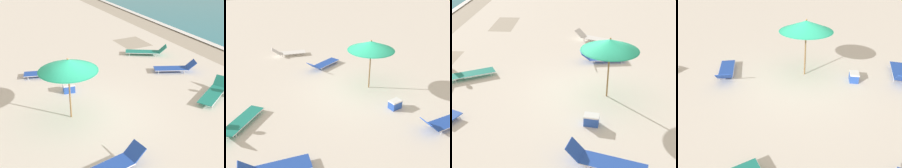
{
  "view_description": "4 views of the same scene",
  "coord_description": "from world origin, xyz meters",
  "views": [
    {
      "loc": [
        9.37,
        -3.74,
        6.18
      ],
      "look_at": [
        0.15,
        1.04,
        1.14
      ],
      "focal_mm": 50.0,
      "sensor_mm": 36.0,
      "label": 1
    },
    {
      "loc": [
        -6.78,
        7.82,
        5.64
      ],
      "look_at": [
        -0.39,
        1.74,
        1.07
      ],
      "focal_mm": 40.0,
      "sensor_mm": 36.0,
      "label": 2
    },
    {
      "loc": [
        -10.63,
        0.55,
        5.92
      ],
      "look_at": [
        -0.53,
        1.09,
        0.67
      ],
      "focal_mm": 50.0,
      "sensor_mm": 36.0,
      "label": 3
    },
    {
      "loc": [
        0.62,
        7.79,
        4.36
      ],
      "look_at": [
        0.52,
        1.79,
        0.86
      ],
      "focal_mm": 35.0,
      "sensor_mm": 36.0,
      "label": 4
    }
  ],
  "objects": [
    {
      "name": "beach_umbrella",
      "position": [
        -0.14,
        -0.52,
        2.07
      ],
      "size": [
        2.12,
        2.12,
        2.35
      ],
      "color": "olive",
      "rests_on": "ground_plane"
    },
    {
      "name": "sun_lounger_beside_umbrella",
      "position": [
        3.18,
        -0.53,
        0.21
      ],
      "size": [
        0.89,
        2.18,
        0.54
      ],
      "rotation": [
        0.0,
        0.0,
        0.14
      ],
      "color": "blue",
      "rests_on": "ground_plane"
    },
    {
      "name": "ground_plane",
      "position": [
        0.0,
        0.01,
        -0.08
      ],
      "size": [
        60.0,
        60.0,
        0.16
      ],
      "color": "silver"
    },
    {
      "name": "sun_lounger_under_umbrella",
      "position": [
        -1.75,
        5.52,
        0.22
      ],
      "size": [
        1.39,
        2.09,
        0.56
      ],
      "rotation": [
        0.0,
        0.0,
        -0.43
      ],
      "color": "blue",
      "rests_on": "ground_plane"
    },
    {
      "name": "sun_lounger_mid_beach_pair_a",
      "position": [
        6.1,
        -0.14,
        0.21
      ],
      "size": [
        1.5,
        2.09,
        0.53
      ],
      "rotation": [
        0.0,
        0.0,
        -0.49
      ],
      "color": "white",
      "rests_on": "ground_plane"
    },
    {
      "name": "sun_lounger_near_water_right",
      "position": [
        1.1,
        5.33,
        0.21
      ],
      "size": [
        1.63,
        2.33,
        0.54
      ],
      "rotation": [
        0.0,
        0.0,
        0.49
      ],
      "color": "#1E8475",
      "rests_on": "ground_plane"
    },
    {
      "name": "sun_lounger_mid_beach_solo",
      "position": [
        -4.1,
        -0.21,
        0.21
      ],
      "size": [
        1.22,
        2.26,
        0.56
      ],
      "rotation": [
        0.0,
        0.0,
        -0.3
      ],
      "color": "blue",
      "rests_on": "ground_plane"
    },
    {
      "name": "cooler_box",
      "position": [
        -2.09,
        0.11,
        0.19
      ],
      "size": [
        0.43,
        0.55,
        0.37
      ],
      "rotation": [
        0.0,
        0.0,
        4.55
      ],
      "color": "blue",
      "rests_on": "ground_plane"
    }
  ]
}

